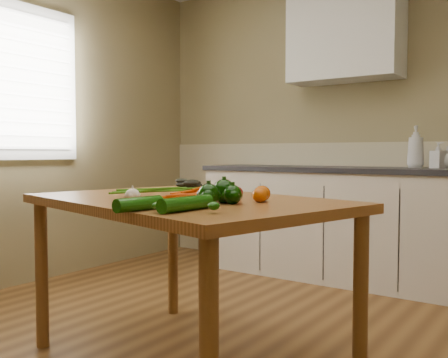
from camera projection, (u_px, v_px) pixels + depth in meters
room at (187, 101)px, 2.28m from camera, size 4.04×5.04×2.64m
counter_run at (375, 225)px, 3.85m from camera, size 2.84×0.64×1.14m
upper_cabinets at (424, 27)px, 3.70m from camera, size 2.15×0.35×0.70m
window_blinds at (21, 81)px, 3.74m from camera, size 0.08×0.98×1.18m
table at (185, 217)px, 2.33m from camera, size 1.68×1.29×0.80m
soap_bottle_a at (416, 147)px, 3.72m from camera, size 0.16×0.16×0.32m
soap_bottle_b at (438, 155)px, 3.63m from camera, size 0.12×0.11×0.19m
soap_bottle_c at (448, 157)px, 3.64m from camera, size 0.17×0.17×0.16m
carrot_bunch at (178, 190)px, 2.31m from camera, size 0.32×0.27×0.07m
leafy_greens at (183, 181)px, 2.83m from camera, size 0.21×0.19×0.11m
garlic_bulb at (133, 195)px, 2.19m from camera, size 0.06×0.06×0.05m
pepper_a at (224, 191)px, 2.10m from camera, size 0.10×0.10×0.10m
pepper_b at (233, 195)px, 2.05m from camera, size 0.08×0.08×0.08m
pepper_c at (209, 195)px, 2.00m from camera, size 0.09×0.09×0.09m
tomato_a at (236, 193)px, 2.29m from camera, size 0.06×0.06×0.06m
tomato_b at (262, 193)px, 2.18m from camera, size 0.07×0.07×0.07m
tomato_c at (260, 195)px, 2.12m from camera, size 0.07×0.07×0.06m
zucchini_a at (186, 204)px, 1.81m from camera, size 0.06×0.26×0.05m
zucchini_b at (139, 204)px, 1.81m from camera, size 0.07×0.21×0.05m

